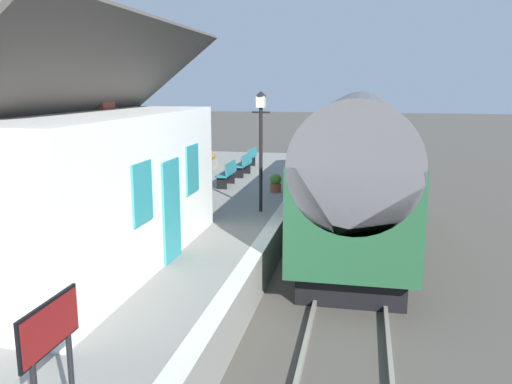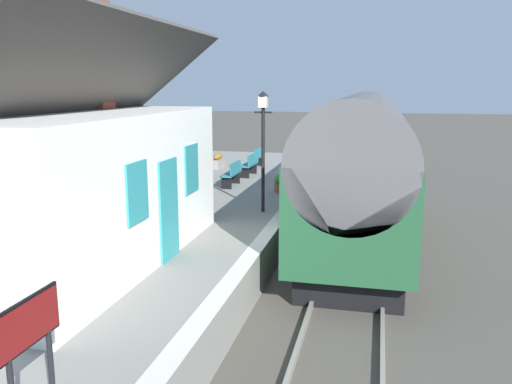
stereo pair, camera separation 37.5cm
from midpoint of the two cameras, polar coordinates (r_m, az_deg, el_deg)
name	(u,v)px [view 1 (the left image)]	position (r m, az deg, el deg)	size (l,w,h in m)	color
ground_plane	(313,281)	(12.71, 5.35, -9.55)	(160.00, 160.00, 0.00)	#4C473F
platform	(140,250)	(13.68, -13.21, -6.11)	(32.00, 6.73, 0.98)	gray
platform_edge_coping	(264,238)	(12.57, 0.06, -5.00)	(32.00, 0.36, 0.02)	beige
rail_near	(383,283)	(12.64, 12.78, -9.59)	(52.00, 0.08, 0.14)	gray
rail_far	(321,278)	(12.67, 6.18, -9.30)	(52.00, 0.08, 0.14)	gray
train	(357,167)	(15.53, 10.25, 2.67)	(11.08, 2.73, 4.32)	black
station_building	(62,182)	(11.38, -21.14, 1.01)	(7.63, 4.46, 5.78)	white
bench_by_lamp	(244,164)	(21.10, -1.81, 3.04)	(1.41, 0.48, 0.88)	#26727F
bench_platform_end	(250,157)	(23.22, -1.15, 3.82)	(1.41, 0.47, 0.88)	#26727F
bench_near_building	(228,173)	(18.92, -3.67, 2.04)	(1.40, 0.43, 0.88)	#26727F
planter_by_door	(276,183)	(17.89, 1.53, 0.99)	(0.40, 0.40, 0.63)	#9E5138
planter_edge_far	(211,161)	(23.27, -5.33, 3.38)	(1.08, 0.32, 0.65)	gray
planter_corner_building	(182,160)	(23.81, -8.50, 3.43)	(0.83, 0.32, 0.60)	black
lamp_post_platform	(261,128)	(14.83, -0.20, 6.98)	(0.32, 0.50, 3.42)	black
station_sign_board	(50,339)	(5.67, -23.23, -14.42)	(0.96, 0.06, 1.57)	black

